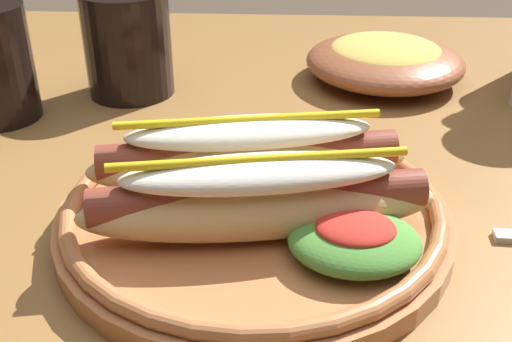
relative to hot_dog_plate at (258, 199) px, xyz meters
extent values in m
cube|color=olive|center=(0.05, 0.08, -0.04)|extent=(1.21, 0.98, 0.04)
cylinder|color=olive|center=(-0.47, 0.48, -0.41)|extent=(0.06, 0.06, 0.70)
cylinder|color=#B77042|center=(0.00, 0.00, -0.02)|extent=(0.28, 0.28, 0.02)
torus|color=#B77042|center=(0.00, 0.00, -0.01)|extent=(0.27, 0.27, 0.01)
ellipsoid|color=tan|center=(0.00, -0.03, 0.01)|extent=(0.24, 0.09, 0.04)
cylinder|color=brown|center=(0.00, -0.03, 0.02)|extent=(0.22, 0.06, 0.03)
ellipsoid|color=silver|center=(0.00, -0.03, 0.04)|extent=(0.18, 0.07, 0.02)
cylinder|color=yellow|center=(0.00, -0.03, 0.05)|extent=(0.19, 0.04, 0.01)
ellipsoid|color=tan|center=(-0.01, 0.03, 0.01)|extent=(0.24, 0.09, 0.04)
cylinder|color=brown|center=(-0.01, 0.03, 0.02)|extent=(0.22, 0.06, 0.03)
ellipsoid|color=silver|center=(-0.01, 0.03, 0.04)|extent=(0.18, 0.07, 0.02)
cylinder|color=yellow|center=(-0.01, 0.03, 0.05)|extent=(0.19, 0.04, 0.01)
ellipsoid|color=#4C8C38|center=(0.06, -0.05, 0.00)|extent=(0.08, 0.07, 0.02)
ellipsoid|color=red|center=(0.06, -0.05, 0.01)|extent=(0.05, 0.04, 0.01)
cylinder|color=black|center=(-0.15, 0.25, 0.03)|extent=(0.09, 0.09, 0.11)
ellipsoid|color=brown|center=(0.13, 0.30, 0.00)|extent=(0.17, 0.17, 0.04)
ellipsoid|color=gold|center=(0.13, 0.30, 0.01)|extent=(0.12, 0.12, 0.02)
camera|label=1|loc=(0.02, -0.37, 0.23)|focal=43.66mm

